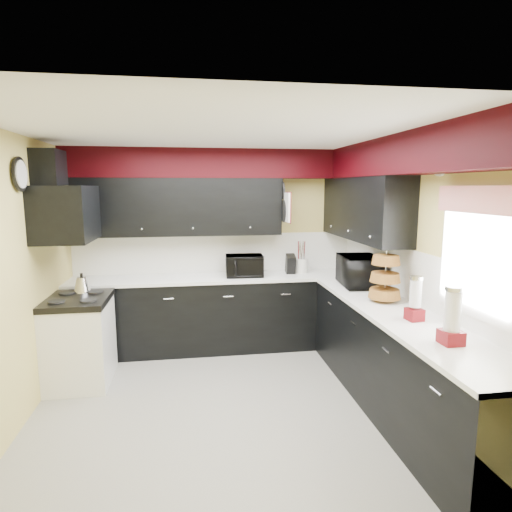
{
  "coord_description": "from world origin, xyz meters",
  "views": [
    {
      "loc": [
        -0.34,
        -3.75,
        2.04
      ],
      "look_at": [
        0.35,
        0.64,
        1.32
      ],
      "focal_mm": 30.0,
      "sensor_mm": 36.0,
      "label": 1
    }
  ],
  "objects": [
    {
      "name": "pan_low",
      "position": [
        0.82,
        1.68,
        1.72
      ],
      "size": [
        0.03,
        0.24,
        0.42
      ],
      "primitive_type": null,
      "color": "black",
      "rests_on": "upper_back"
    },
    {
      "name": "cab_back",
      "position": [
        0.0,
        1.5,
        0.45
      ],
      "size": [
        3.6,
        0.6,
        0.9
      ],
      "primitive_type": "cube",
      "color": "black",
      "rests_on": "ground"
    },
    {
      "name": "wall_left",
      "position": [
        -1.8,
        0.0,
        1.25
      ],
      "size": [
        0.06,
        3.6,
        2.5
      ],
      "primitive_type": "cube",
      "color": "#E0C666",
      "rests_on": "ground"
    },
    {
      "name": "utensil_crock",
      "position": [
        1.08,
        1.55,
        1.03
      ],
      "size": [
        0.18,
        0.18,
        0.18
      ],
      "primitive_type": "cylinder",
      "rotation": [
        0.0,
        0.0,
        -0.08
      ],
      "color": "silver",
      "rests_on": "counter_back"
    },
    {
      "name": "ground",
      "position": [
        0.0,
        0.0,
        0.0
      ],
      "size": [
        3.6,
        3.6,
        0.0
      ],
      "primitive_type": "plane",
      "color": "gray",
      "rests_on": "ground"
    },
    {
      "name": "splash_back",
      "position": [
        0.0,
        1.79,
        1.19
      ],
      "size": [
        3.6,
        0.02,
        0.5
      ],
      "primitive_type": "cube",
      "color": "white",
      "rests_on": "counter_back"
    },
    {
      "name": "clock",
      "position": [
        -1.77,
        0.25,
        2.15
      ],
      "size": [
        0.03,
        0.3,
        0.3
      ],
      "primitive_type": null,
      "color": "black",
      "rests_on": "wall_left"
    },
    {
      "name": "baskets",
      "position": [
        1.52,
        0.05,
        1.18
      ],
      "size": [
        0.27,
        0.27,
        0.5
      ],
      "primitive_type": null,
      "color": "brown",
      "rests_on": "upper_right"
    },
    {
      "name": "pan_top",
      "position": [
        0.82,
        1.55,
        2.0
      ],
      "size": [
        0.03,
        0.22,
        0.4
      ],
      "primitive_type": null,
      "color": "black",
      "rests_on": "upper_back"
    },
    {
      "name": "hood_duct",
      "position": [
        -1.68,
        0.75,
        2.2
      ],
      "size": [
        0.24,
        0.4,
        0.4
      ],
      "primitive_type": "cube",
      "color": "black",
      "rests_on": "wall_left"
    },
    {
      "name": "microwave",
      "position": [
        1.55,
        0.74,
        1.11
      ],
      "size": [
        0.47,
        0.64,
        0.33
      ],
      "primitive_type": "imported",
      "rotation": [
        0.0,
        0.0,
        1.47
      ],
      "color": "black",
      "rests_on": "counter_right"
    },
    {
      "name": "pan_mid",
      "position": [
        0.82,
        1.42,
        1.75
      ],
      "size": [
        0.03,
        0.28,
        0.46
      ],
      "primitive_type": null,
      "color": "black",
      "rests_on": "upper_back"
    },
    {
      "name": "stove",
      "position": [
        -1.5,
        0.75,
        0.43
      ],
      "size": [
        0.6,
        0.75,
        0.86
      ],
      "primitive_type": "cube",
      "color": "white",
      "rests_on": "ground"
    },
    {
      "name": "cut_board",
      "position": [
        0.83,
        1.3,
        1.8
      ],
      "size": [
        0.03,
        0.26,
        0.35
      ],
      "primitive_type": "cube",
      "color": "white",
      "rests_on": "upper_back"
    },
    {
      "name": "cooktop",
      "position": [
        -1.5,
        0.75,
        0.89
      ],
      "size": [
        0.62,
        0.77,
        0.06
      ],
      "primitive_type": "cube",
      "color": "black",
      "rests_on": "stove"
    },
    {
      "name": "valance",
      "position": [
        1.73,
        -0.9,
        1.95
      ],
      "size": [
        0.04,
        0.88,
        0.2
      ],
      "primitive_type": "cube",
      "color": "red",
      "rests_on": "wall_right"
    },
    {
      "name": "upper_back",
      "position": [
        -0.5,
        1.62,
        1.8
      ],
      "size": [
        2.6,
        0.35,
        0.7
      ],
      "primitive_type": "cube",
      "color": "black",
      "rests_on": "wall_back"
    },
    {
      "name": "upper_right",
      "position": [
        1.62,
        0.9,
        1.8
      ],
      "size": [
        0.35,
        1.8,
        0.7
      ],
      "primitive_type": "cube",
      "color": "black",
      "rests_on": "wall_right"
    },
    {
      "name": "dispenser_a",
      "position": [
        1.5,
        -0.56,
        1.11
      ],
      "size": [
        0.14,
        0.14,
        0.34
      ],
      "primitive_type": null,
      "rotation": [
        0.0,
        0.0,
        0.13
      ],
      "color": "#610700",
      "rests_on": "counter_right"
    },
    {
      "name": "splash_right",
      "position": [
        1.79,
        0.0,
        1.19
      ],
      "size": [
        0.02,
        3.6,
        0.5
      ],
      "primitive_type": "cube",
      "color": "white",
      "rests_on": "counter_right"
    },
    {
      "name": "cab_right",
      "position": [
        1.5,
        -0.3,
        0.45
      ],
      "size": [
        0.6,
        3.0,
        0.9
      ],
      "primitive_type": "cube",
      "color": "black",
      "rests_on": "ground"
    },
    {
      "name": "ceiling",
      "position": [
        0.0,
        0.0,
        2.5
      ],
      "size": [
        3.6,
        3.6,
        0.06
      ],
      "primitive_type": "cube",
      "color": "white",
      "rests_on": "wall_back"
    },
    {
      "name": "deco_plate",
      "position": [
        1.77,
        -0.35,
        2.25
      ],
      "size": [
        0.03,
        0.24,
        0.24
      ],
      "primitive_type": null,
      "color": "white",
      "rests_on": "wall_right"
    },
    {
      "name": "wall_back",
      "position": [
        0.0,
        1.8,
        1.25
      ],
      "size": [
        3.6,
        0.06,
        2.5
      ],
      "primitive_type": "cube",
      "color": "#E0C666",
      "rests_on": "ground"
    },
    {
      "name": "counter_back",
      "position": [
        0.0,
        1.5,
        0.92
      ],
      "size": [
        3.62,
        0.64,
        0.04
      ],
      "primitive_type": "cube",
      "color": "white",
      "rests_on": "cab_back"
    },
    {
      "name": "soffit_right",
      "position": [
        1.62,
        -0.18,
        2.33
      ],
      "size": [
        0.36,
        3.24,
        0.35
      ],
      "primitive_type": "cube",
      "color": "black",
      "rests_on": "wall_right"
    },
    {
      "name": "wall_right",
      "position": [
        1.8,
        0.0,
        1.25
      ],
      "size": [
        0.06,
        3.6,
        2.5
      ],
      "primitive_type": "cube",
      "color": "#E0C666",
      "rests_on": "ground"
    },
    {
      "name": "toaster_oven",
      "position": [
        0.33,
        1.45,
        1.07
      ],
      "size": [
        0.47,
        0.4,
        0.26
      ],
      "primitive_type": "imported",
      "rotation": [
        0.0,
        0.0,
        -0.05
      ],
      "color": "black",
      "rests_on": "counter_back"
    },
    {
      "name": "dispenser_b",
      "position": [
        1.47,
        -1.11,
        1.14
      ],
      "size": [
        0.15,
        0.15,
        0.39
      ],
      "primitive_type": null,
      "rotation": [
        0.0,
        0.0,
        0.02
      ],
      "color": "#670C00",
      "rests_on": "counter_right"
    },
    {
      "name": "soffit_back",
      "position": [
        0.0,
        1.62,
        2.33
      ],
      "size": [
        3.6,
        0.36,
        0.35
      ],
      "primitive_type": "cube",
      "color": "black",
      "rests_on": "wall_back"
    },
    {
      "name": "hood",
      "position": [
        -1.55,
        0.75,
        1.78
      ],
      "size": [
        0.5,
        0.78,
        0.55
      ],
      "primitive_type": "cube",
      "color": "black",
      "rests_on": "wall_left"
    },
    {
      "name": "window",
      "position": [
        1.79,
        -0.9,
        1.55
      ],
      "size": [
        0.03,
        0.86,
        0.96
      ],
      "primitive_type": null,
      "color": "white",
      "rests_on": "wall_right"
    },
    {
      "name": "kettle",
      "position": [
        -1.5,
        0.99,
        1.0
      ],
      "size": [
        0.2,
        0.2,
        0.16
      ],
      "primitive_type": null,
      "rotation": [
        0.0,
        0.0,
        0.14
      ],
      "color": "#BDBCC1",
      "rests_on": "cooktop"
    },
    {
      "name": "counter_right",
      "position": [
        1.5,
        -0.3,
        0.92
      ],
      "size": [
        0.64,
        3.02,
        0.04
      ],
      "primitive_type": "cube",
      "color": "white",
      "rests_on": "cab_right"
    },
    {
      "name": "knife_block",
      "position": [
        0.93,
        1.51,
        1.06
      ],
      "size": [
        0.12,
        0.16,
        0.24
      ],
      "primitive_type": "cube",
      "rotation": [
        0.0,
        0.0,
        -0.06
      ],
      "color": "black",
      "rests_on": "counter_back"
    }
  ]
}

